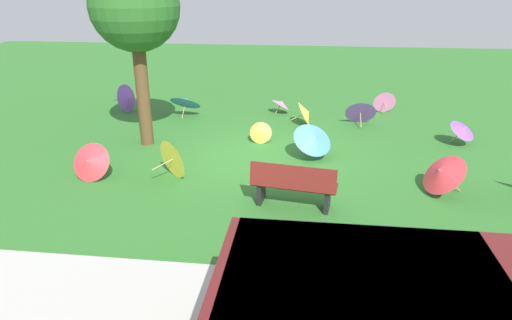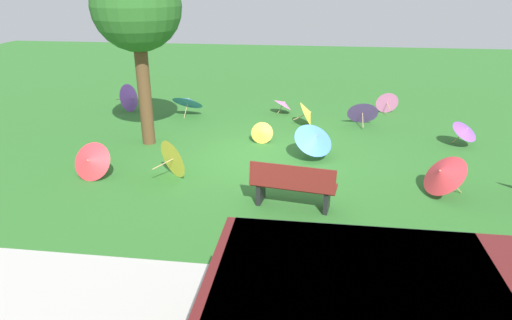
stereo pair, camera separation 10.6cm
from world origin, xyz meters
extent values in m
plane|color=#2D6B28|center=(0.00, 0.00, 0.00)|extent=(40.00, 40.00, 0.00)
cube|color=black|center=(-1.68, 6.68, 1.25)|extent=(2.59, 1.93, 0.55)
cylinder|color=black|center=(-0.98, 5.73, 0.38)|extent=(0.76, 0.22, 0.76)
cube|color=maroon|center=(-0.90, 2.45, 0.45)|extent=(1.65, 0.69, 0.05)
cube|color=maroon|center=(-0.87, 2.65, 0.68)|extent=(1.60, 0.36, 0.45)
cube|color=black|center=(-0.27, 2.35, 0.23)|extent=(0.14, 0.41, 0.45)
cube|color=black|center=(-1.54, 2.55, 0.23)|extent=(0.14, 0.41, 0.45)
cylinder|color=brown|center=(3.07, -0.61, 1.40)|extent=(0.33, 0.33, 2.80)
sphere|color=#286023|center=(3.07, -0.61, 3.45)|extent=(2.14, 2.14, 2.14)
cylinder|color=tan|center=(-0.14, -3.83, 0.14)|extent=(0.18, 0.10, 0.29)
cone|color=pink|center=(-0.25, -3.88, 0.33)|extent=(0.81, 0.82, 0.43)
sphere|color=tan|center=(-0.28, -3.89, 0.39)|extent=(0.06, 0.05, 0.05)
cylinder|color=tan|center=(1.92, 1.65, 0.38)|extent=(0.35, 0.41, 0.12)
cone|color=yellow|center=(1.71, 1.41, 0.44)|extent=(0.87, 0.80, 0.88)
sphere|color=tan|center=(1.66, 1.35, 0.46)|extent=(0.05, 0.06, 0.04)
cylinder|color=tan|center=(0.11, -1.23, 0.17)|extent=(0.03, 0.35, 0.19)
cone|color=yellow|center=(0.11, -1.01, 0.28)|extent=(0.58, 0.37, 0.56)
sphere|color=tan|center=(0.11, -0.96, 0.31)|extent=(0.04, 0.05, 0.05)
cylinder|color=tan|center=(-5.00, -1.54, 0.20)|extent=(0.21, 0.22, 0.40)
cone|color=purple|center=(-5.11, -1.42, 0.44)|extent=(0.93, 0.93, 0.49)
sphere|color=tan|center=(-5.13, -1.39, 0.49)|extent=(0.06, 0.06, 0.05)
cylinder|color=tan|center=(5.03, -3.56, 0.39)|extent=(0.52, 0.14, 0.13)
cone|color=purple|center=(4.70, -3.48, 0.46)|extent=(0.52, 0.96, 0.92)
sphere|color=tan|center=(4.63, -3.46, 0.47)|extent=(0.05, 0.04, 0.04)
cylinder|color=tan|center=(-4.05, 1.53, 0.22)|extent=(0.44, 0.19, 0.43)
cone|color=#D8383F|center=(-3.78, 1.63, 0.49)|extent=(1.05, 1.14, 0.81)
sphere|color=tan|center=(-3.72, 1.66, 0.55)|extent=(0.06, 0.05, 0.05)
cylinder|color=tan|center=(-1.14, -0.21, 0.23)|extent=(0.22, 0.32, 0.47)
cone|color=#4C8CE5|center=(-1.27, -0.02, 0.54)|extent=(1.26, 1.24, 0.73)
sphere|color=tan|center=(-1.30, 0.03, 0.61)|extent=(0.06, 0.06, 0.05)
cylinder|color=tan|center=(-0.81, -2.71, 0.24)|extent=(0.38, 0.04, 0.21)
cone|color=yellow|center=(-1.06, -2.72, 0.37)|extent=(0.52, 0.78, 0.75)
sphere|color=tan|center=(-1.13, -2.72, 0.41)|extent=(0.05, 0.04, 0.05)
cylinder|color=tan|center=(3.46, 1.46, 0.23)|extent=(0.09, 0.45, 0.29)
cone|color=#D8383F|center=(3.50, 1.75, 0.41)|extent=(0.93, 0.70, 0.82)
sphere|color=tan|center=(3.51, 1.82, 0.45)|extent=(0.04, 0.05, 0.05)
cylinder|color=tan|center=(-2.65, -2.72, 0.21)|extent=(0.03, 0.44, 0.33)
cone|color=purple|center=(-2.65, -2.99, 0.41)|extent=(0.90, 0.65, 0.82)
sphere|color=tan|center=(-2.65, -3.06, 0.45)|extent=(0.04, 0.05, 0.05)
cylinder|color=tan|center=(2.75, -3.04, 0.22)|extent=(0.09, 0.29, 0.43)
cone|color=#4C8CE5|center=(2.71, -3.21, 0.49)|extent=(1.13, 1.08, 0.65)
sphere|color=tan|center=(2.70, -3.25, 0.56)|extent=(0.05, 0.06, 0.05)
cylinder|color=tan|center=(-3.57, -4.12, 0.29)|extent=(0.07, 0.43, 0.14)
cone|color=pink|center=(-3.54, -4.39, 0.36)|extent=(0.74, 0.39, 0.72)
sphere|color=tan|center=(-3.53, -4.46, 0.38)|extent=(0.04, 0.05, 0.04)
camera|label=1|loc=(-1.09, 10.09, 4.02)|focal=31.35mm
camera|label=2|loc=(-1.19, 10.08, 4.02)|focal=31.35mm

